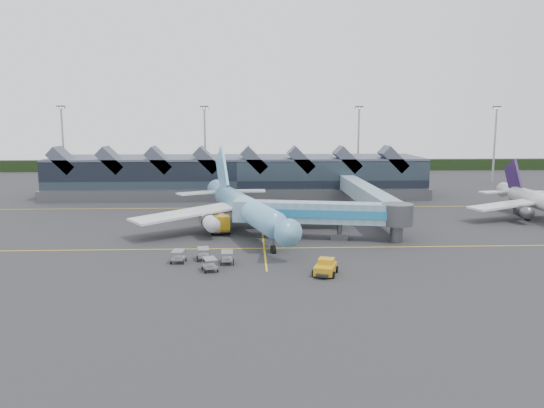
{
  "coord_description": "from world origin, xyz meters",
  "views": [
    {
      "loc": [
        -2.04,
        -83.54,
        18.74
      ],
      "look_at": [
        1.56,
        1.73,
        5.0
      ],
      "focal_mm": 35.0,
      "sensor_mm": 36.0,
      "label": 1
    }
  ],
  "objects_px": {
    "jet_bridge": "(332,214)",
    "pushback_tug": "(325,268)",
    "main_airliner": "(243,206)",
    "fuel_truck": "(218,218)",
    "regional_jet": "(543,202)"
  },
  "relations": [
    {
      "from": "main_airliner",
      "to": "fuel_truck",
      "type": "relative_size",
      "value": 4.03
    },
    {
      "from": "fuel_truck",
      "to": "pushback_tug",
      "type": "xyz_separation_m",
      "value": [
        14.61,
        -26.75,
        -1.17
      ]
    },
    {
      "from": "main_airliner",
      "to": "fuel_truck",
      "type": "bearing_deg",
      "value": 157.73
    },
    {
      "from": "regional_jet",
      "to": "pushback_tug",
      "type": "xyz_separation_m",
      "value": [
        -45.38,
        -33.0,
        -2.64
      ]
    },
    {
      "from": "regional_jet",
      "to": "jet_bridge",
      "type": "xyz_separation_m",
      "value": [
        -41.72,
        -13.9,
        0.56
      ]
    },
    {
      "from": "pushback_tug",
      "to": "fuel_truck",
      "type": "bearing_deg",
      "value": 137.12
    },
    {
      "from": "regional_jet",
      "to": "pushback_tug",
      "type": "bearing_deg",
      "value": -144.5
    },
    {
      "from": "main_airliner",
      "to": "regional_jet",
      "type": "bearing_deg",
      "value": -8.69
    },
    {
      "from": "main_airliner",
      "to": "pushback_tug",
      "type": "bearing_deg",
      "value": -84.27
    },
    {
      "from": "main_airliner",
      "to": "regional_jet",
      "type": "height_order",
      "value": "main_airliner"
    },
    {
      "from": "fuel_truck",
      "to": "jet_bridge",
      "type": "bearing_deg",
      "value": -33.43
    },
    {
      "from": "jet_bridge",
      "to": "pushback_tug",
      "type": "xyz_separation_m",
      "value": [
        -3.66,
        -19.1,
        -3.21
      ]
    },
    {
      "from": "main_airliner",
      "to": "jet_bridge",
      "type": "distance_m",
      "value": 15.64
    },
    {
      "from": "jet_bridge",
      "to": "fuel_truck",
      "type": "xyz_separation_m",
      "value": [
        -18.27,
        7.65,
        -2.04
      ]
    },
    {
      "from": "fuel_truck",
      "to": "pushback_tug",
      "type": "height_order",
      "value": "fuel_truck"
    }
  ]
}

